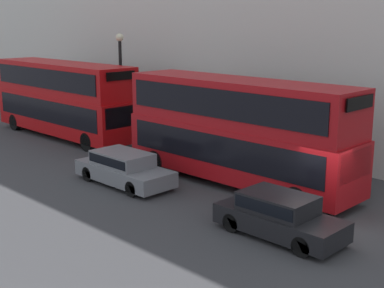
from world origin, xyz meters
TOP-DOWN VIEW (x-y plane):
  - ground_plane at (0.00, 0.00)m, footprint 200.00×200.00m
  - bus_leading at (1.60, 5.16)m, footprint 2.59×10.85m
  - bus_second_in_queue at (1.60, 18.49)m, footprint 2.59×11.18m
  - car_dark_sedan at (-1.80, 0.53)m, footprint 1.76×4.23m
  - car_hatchback at (-1.80, 8.52)m, footprint 1.84×4.68m
  - street_lamp at (3.40, 15.27)m, footprint 0.44×0.44m
  - pedestrian at (4.56, 9.65)m, footprint 0.36×0.36m

SIDE VIEW (x-z plane):
  - ground_plane at x=0.00m, z-range 0.00..0.00m
  - pedestrian at x=4.56m, z-range -0.07..1.52m
  - car_hatchback at x=-1.80m, z-range 0.04..1.43m
  - car_dark_sedan at x=-1.80m, z-range 0.04..1.45m
  - bus_second_in_queue at x=1.60m, z-range 0.23..4.62m
  - bus_leading at x=1.60m, z-range 0.23..4.67m
  - street_lamp at x=3.40m, z-range 0.75..6.83m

